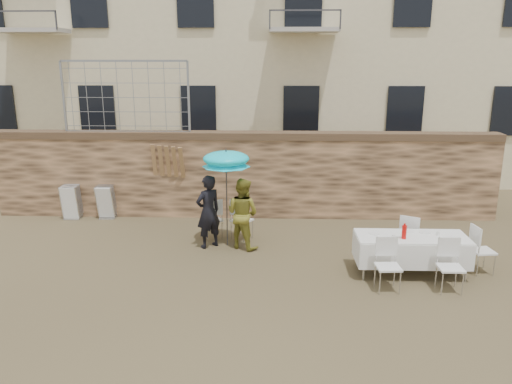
{
  "coord_description": "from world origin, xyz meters",
  "views": [
    {
      "loc": [
        0.74,
        -7.69,
        4.05
      ],
      "look_at": [
        0.4,
        2.2,
        1.4
      ],
      "focal_mm": 35.0,
      "sensor_mm": 36.0,
      "label": 1
    }
  ],
  "objects_px": {
    "table_chair_front_right": "(451,266)",
    "chair_stack_left": "(74,200)",
    "soda_bottle": "(404,232)",
    "banquet_table": "(412,238)",
    "umbrella": "(226,162)",
    "table_chair_front_left": "(388,266)",
    "table_chair_side": "(483,249)",
    "man_suit": "(208,212)",
    "woman_dress": "(243,213)",
    "couple_chair_left": "(212,219)",
    "chair_stack_right": "(108,200)",
    "couple_chair_right": "(242,219)",
    "table_chair_back": "(410,236)"
  },
  "relations": [
    {
      "from": "woman_dress",
      "to": "chair_stack_right",
      "type": "height_order",
      "value": "woman_dress"
    },
    {
      "from": "couple_chair_left",
      "to": "chair_stack_right",
      "type": "distance_m",
      "value": 3.29
    },
    {
      "from": "table_chair_side",
      "to": "soda_bottle",
      "type": "bearing_deg",
      "value": 91.64
    },
    {
      "from": "couple_chair_left",
      "to": "table_chair_back",
      "type": "distance_m",
      "value": 4.4
    },
    {
      "from": "table_chair_front_left",
      "to": "table_chair_side",
      "type": "relative_size",
      "value": 1.0
    },
    {
      "from": "man_suit",
      "to": "table_chair_back",
      "type": "distance_m",
      "value": 4.32
    },
    {
      "from": "table_chair_side",
      "to": "chair_stack_left",
      "type": "xyz_separation_m",
      "value": [
        -9.3,
        3.24,
        -0.02
      ]
    },
    {
      "from": "umbrella",
      "to": "chair_stack_left",
      "type": "height_order",
      "value": "umbrella"
    },
    {
      "from": "man_suit",
      "to": "woman_dress",
      "type": "bearing_deg",
      "value": 140.92
    },
    {
      "from": "table_chair_side",
      "to": "table_chair_front_left",
      "type": "bearing_deg",
      "value": 105.78
    },
    {
      "from": "umbrella",
      "to": "table_chair_front_right",
      "type": "distance_m",
      "value": 4.91
    },
    {
      "from": "woman_dress",
      "to": "table_chair_side",
      "type": "bearing_deg",
      "value": -162.92
    },
    {
      "from": "umbrella",
      "to": "woman_dress",
      "type": "bearing_deg",
      "value": -15.95
    },
    {
      "from": "soda_bottle",
      "to": "chair_stack_left",
      "type": "relative_size",
      "value": 0.28
    },
    {
      "from": "soda_bottle",
      "to": "chair_stack_right",
      "type": "bearing_deg",
      "value": 152.81
    },
    {
      "from": "couple_chair_left",
      "to": "couple_chair_right",
      "type": "distance_m",
      "value": 0.7
    },
    {
      "from": "banquet_table",
      "to": "table_chair_side",
      "type": "relative_size",
      "value": 2.19
    },
    {
      "from": "table_chair_back",
      "to": "chair_stack_left",
      "type": "distance_m",
      "value": 8.49
    },
    {
      "from": "woman_dress",
      "to": "soda_bottle",
      "type": "height_order",
      "value": "woman_dress"
    },
    {
      "from": "banquet_table",
      "to": "soda_bottle",
      "type": "xyz_separation_m",
      "value": [
        -0.2,
        -0.15,
        0.17
      ]
    },
    {
      "from": "man_suit",
      "to": "table_chair_front_left",
      "type": "distance_m",
      "value": 4.05
    },
    {
      "from": "umbrella",
      "to": "table_chair_back",
      "type": "height_order",
      "value": "umbrella"
    },
    {
      "from": "man_suit",
      "to": "table_chair_side",
      "type": "height_order",
      "value": "man_suit"
    },
    {
      "from": "couple_chair_right",
      "to": "chair_stack_right",
      "type": "relative_size",
      "value": 1.04
    },
    {
      "from": "soda_bottle",
      "to": "banquet_table",
      "type": "bearing_deg",
      "value": 36.87
    },
    {
      "from": "couple_chair_left",
      "to": "soda_bottle",
      "type": "relative_size",
      "value": 3.69
    },
    {
      "from": "woman_dress",
      "to": "table_chair_front_right",
      "type": "relative_size",
      "value": 1.64
    },
    {
      "from": "umbrella",
      "to": "table_chair_back",
      "type": "bearing_deg",
      "value": -8.65
    },
    {
      "from": "table_chair_front_right",
      "to": "chair_stack_left",
      "type": "distance_m",
      "value": 9.35
    },
    {
      "from": "chair_stack_left",
      "to": "chair_stack_right",
      "type": "relative_size",
      "value": 1.0
    },
    {
      "from": "woman_dress",
      "to": "umbrella",
      "type": "distance_m",
      "value": 1.18
    },
    {
      "from": "soda_bottle",
      "to": "table_chair_side",
      "type": "bearing_deg",
      "value": 8.88
    },
    {
      "from": "umbrella",
      "to": "couple_chair_right",
      "type": "relative_size",
      "value": 2.11
    },
    {
      "from": "couple_chair_right",
      "to": "banquet_table",
      "type": "bearing_deg",
      "value": -175.62
    },
    {
      "from": "table_chair_front_left",
      "to": "table_chair_front_right",
      "type": "relative_size",
      "value": 1.0
    },
    {
      "from": "chair_stack_left",
      "to": "couple_chair_right",
      "type": "bearing_deg",
      "value": -18.4
    },
    {
      "from": "table_chair_front_left",
      "to": "table_chair_front_right",
      "type": "distance_m",
      "value": 1.1
    },
    {
      "from": "table_chair_front_right",
      "to": "chair_stack_left",
      "type": "bearing_deg",
      "value": 153.57
    },
    {
      "from": "chair_stack_left",
      "to": "umbrella",
      "type": "bearing_deg",
      "value": -24.84
    },
    {
      "from": "woman_dress",
      "to": "couple_chair_left",
      "type": "xyz_separation_m",
      "value": [
        -0.75,
        0.55,
        -0.31
      ]
    },
    {
      "from": "woman_dress",
      "to": "umbrella",
      "type": "height_order",
      "value": "umbrella"
    },
    {
      "from": "umbrella",
      "to": "banquet_table",
      "type": "distance_m",
      "value": 4.11
    },
    {
      "from": "couple_chair_left",
      "to": "soda_bottle",
      "type": "height_order",
      "value": "soda_bottle"
    },
    {
      "from": "chair_stack_left",
      "to": "couple_chair_left",
      "type": "bearing_deg",
      "value": -21.49
    },
    {
      "from": "table_chair_front_left",
      "to": "couple_chair_left",
      "type": "bearing_deg",
      "value": 139.51
    },
    {
      "from": "woman_dress",
      "to": "couple_chair_right",
      "type": "xyz_separation_m",
      "value": [
        -0.05,
        0.55,
        -0.31
      ]
    },
    {
      "from": "woman_dress",
      "to": "couple_chair_right",
      "type": "distance_m",
      "value": 0.63
    },
    {
      "from": "soda_bottle",
      "to": "table_chair_front_left",
      "type": "bearing_deg",
      "value": -123.69
    },
    {
      "from": "couple_chair_right",
      "to": "man_suit",
      "type": "bearing_deg",
      "value": 71.1
    },
    {
      "from": "woman_dress",
      "to": "banquet_table",
      "type": "xyz_separation_m",
      "value": [
        3.33,
        -1.29,
        -0.05
      ]
    }
  ]
}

